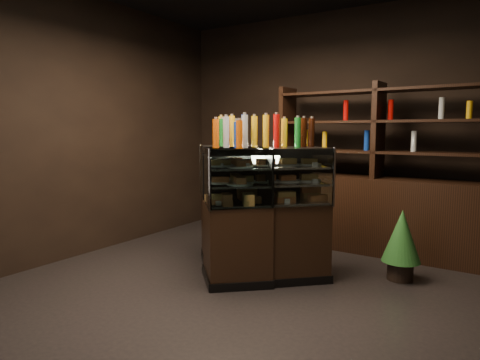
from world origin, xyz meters
name	(u,v)px	position (x,y,z in m)	size (l,w,h in m)	color
ground	(262,304)	(0.00, 0.00, 0.00)	(5.00, 5.00, 0.00)	black
room_shell	(263,67)	(0.00, 0.00, 1.94)	(5.02, 5.02, 3.01)	black
display_case	(249,232)	(-0.48, 0.58, 0.44)	(1.63, 1.29, 1.30)	black
food_display	(249,175)	(-0.48, 0.58, 1.01)	(1.29, 0.93, 0.41)	#D7834D
bottles_top	(249,133)	(-0.48, 0.58, 1.43)	(1.12, 0.79, 0.30)	black
potted_conifer	(402,235)	(0.86, 1.22, 0.45)	(0.37, 0.37, 0.78)	black
back_shelving	(376,202)	(0.39, 2.05, 0.61)	(2.46, 0.54, 2.00)	black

